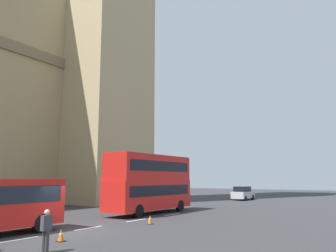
% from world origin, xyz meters
% --- Properties ---
extents(ground_plane, '(160.00, 160.00, 0.00)m').
position_xyz_m(ground_plane, '(0.00, 0.00, 0.00)').
color(ground_plane, '#333335').
extents(lane_centre_marking, '(25.20, 0.16, 0.01)m').
position_xyz_m(lane_centre_marking, '(-0.68, 0.00, 0.01)').
color(lane_centre_marking, silver).
rests_on(lane_centre_marking, ground_plane).
extents(double_decker_bus, '(9.38, 2.54, 4.90)m').
position_xyz_m(double_decker_bus, '(10.48, 2.00, 2.71)').
color(double_decker_bus, red).
rests_on(double_decker_bus, ground_plane).
extents(sedan_lead, '(4.40, 1.86, 1.85)m').
position_xyz_m(sedan_lead, '(32.19, 2.08, 0.91)').
color(sedan_lead, '#B7B7BC').
rests_on(sedan_lead, ground_plane).
extents(traffic_cone_middle, '(0.36, 0.36, 0.58)m').
position_xyz_m(traffic_cone_middle, '(-2.17, -2.12, 0.28)').
color(traffic_cone_middle, black).
rests_on(traffic_cone_middle, ground_plane).
extents(traffic_cone_east, '(0.36, 0.36, 0.58)m').
position_xyz_m(traffic_cone_east, '(5.08, -1.98, 0.28)').
color(traffic_cone_east, black).
rests_on(traffic_cone_east, ground_plane).
extents(pedestrian_near_cones, '(0.42, 0.36, 1.69)m').
position_xyz_m(pedestrian_near_cones, '(-4.16, -3.61, 0.91)').
color(pedestrian_near_cones, '#333333').
rests_on(pedestrian_near_cones, ground_plane).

